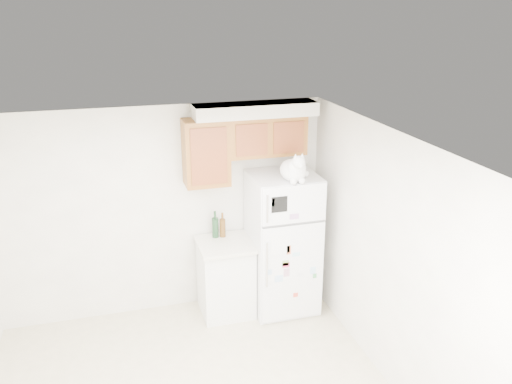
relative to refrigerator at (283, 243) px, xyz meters
name	(u,v)px	position (x,y,z in m)	size (l,w,h in m)	color
room_shell	(200,237)	(-1.23, -1.36, 0.82)	(3.84, 4.04, 2.52)	white
refrigerator	(283,243)	(0.00, 0.00, 0.00)	(0.76, 0.78, 1.70)	white
base_counter	(226,277)	(-0.69, 0.07, -0.39)	(0.64, 0.64, 0.92)	white
cat	(294,170)	(0.04, -0.23, 0.98)	(0.35, 0.51, 0.36)	white
storage_box_back	(297,169)	(0.16, 0.02, 0.90)	(0.18, 0.13, 0.10)	white
storage_box_front	(298,171)	(0.15, -0.04, 0.89)	(0.15, 0.11, 0.09)	white
bottle_green	(215,224)	(-0.76, 0.25, 0.23)	(0.08, 0.08, 0.33)	#19381E
bottle_amber	(223,225)	(-0.68, 0.23, 0.22)	(0.07, 0.07, 0.30)	#593814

